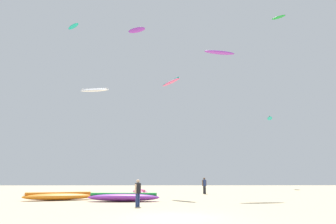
{
  "coord_description": "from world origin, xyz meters",
  "views": [
    {
      "loc": [
        -0.55,
        -13.93,
        1.71
      ],
      "look_at": [
        0.0,
        16.9,
        8.53
      ],
      "focal_mm": 32.04,
      "sensor_mm": 36.0,
      "label": 1
    }
  ],
  "objects": [
    {
      "name": "kite_grounded_mid",
      "position": [
        -2.85,
        18.33,
        0.29
      ],
      "size": [
        2.6,
        5.28,
        0.66
      ],
      "color": "#E5598C",
      "rests_on": "ground"
    },
    {
      "name": "kite_aloft_2",
      "position": [
        18.84,
        38.9,
        12.3
      ],
      "size": [
        1.94,
        3.18,
        0.48
      ],
      "color": "#19B29E"
    },
    {
      "name": "person_foreground",
      "position": [
        -2.07,
        5.12,
        0.95
      ],
      "size": [
        0.37,
        0.46,
        1.63
      ],
      "rotation": [
        0.0,
        0.0,
        2.53
      ],
      "color": "navy",
      "rests_on": "ground"
    },
    {
      "name": "ground_plane",
      "position": [
        0.0,
        0.0,
        0.0
      ],
      "size": [
        120.0,
        120.0,
        0.0
      ],
      "primitive_type": "plane",
      "color": "#C6B28C"
    },
    {
      "name": "kite_aloft_0",
      "position": [
        16.71,
        26.41,
        25.22
      ],
      "size": [
        1.96,
        1.72,
        0.29
      ],
      "color": "green"
    },
    {
      "name": "kite_aloft_1",
      "position": [
        -8.63,
        20.25,
        11.89
      ],
      "size": [
        3.63,
        1.64,
        0.65
      ],
      "color": "white"
    },
    {
      "name": "kite_grounded_near",
      "position": [
        -8.76,
        10.73,
        0.31
      ],
      "size": [
        5.5,
        3.26,
        0.63
      ],
      "color": "orange",
      "rests_on": "ground"
    },
    {
      "name": "kite_aloft_7",
      "position": [
        -15.74,
        32.65,
        26.81
      ],
      "size": [
        2.76,
        2.77,
        0.34
      ],
      "color": "#19B29E"
    },
    {
      "name": "person_midground",
      "position": [
        4.1,
        20.21,
        1.04
      ],
      "size": [
        0.52,
        0.4,
        1.78
      ],
      "rotation": [
        0.0,
        0.0,
        2.12
      ],
      "color": "#2D2D33",
      "rests_on": "ground"
    },
    {
      "name": "kite_aloft_4",
      "position": [
        5.55,
        16.1,
        14.95
      ],
      "size": [
        3.59,
        1.71,
        0.51
      ],
      "color": "purple"
    },
    {
      "name": "kite_aloft_5",
      "position": [
        0.29,
        15.89,
        11.5
      ],
      "size": [
        2.36,
        3.07,
        0.64
      ],
      "color": "#E5598C"
    },
    {
      "name": "kite_grounded_far",
      "position": [
        -3.45,
        9.33,
        0.31
      ],
      "size": [
        5.38,
        1.58,
        0.7
      ],
      "color": "purple",
      "rests_on": "ground"
    },
    {
      "name": "kite_aloft_6",
      "position": [
        -4.09,
        23.01,
        21.14
      ],
      "size": [
        2.6,
        1.7,
        0.64
      ],
      "color": "purple"
    }
  ]
}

